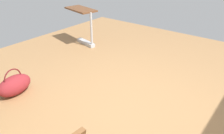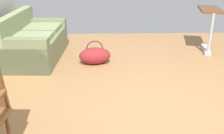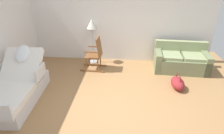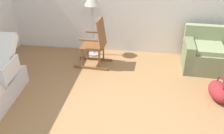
% 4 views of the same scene
% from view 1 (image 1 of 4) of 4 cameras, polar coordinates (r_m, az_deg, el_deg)
% --- Properties ---
extents(ground_plane, '(7.29, 7.29, 0.00)m').
position_cam_1_polar(ground_plane, '(3.34, 4.99, -9.86)').
color(ground_plane, '#9E7247').
extents(overbed_table, '(0.88, 0.56, 0.84)m').
position_cam_1_polar(overbed_table, '(5.45, -7.23, 11.14)').
color(overbed_table, '#B2B5BA').
rests_on(overbed_table, ground).
extents(duffel_bag, '(0.38, 0.59, 0.43)m').
position_cam_1_polar(duffel_bag, '(3.84, -23.37, -4.17)').
color(duffel_bag, maroon).
rests_on(duffel_bag, ground).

